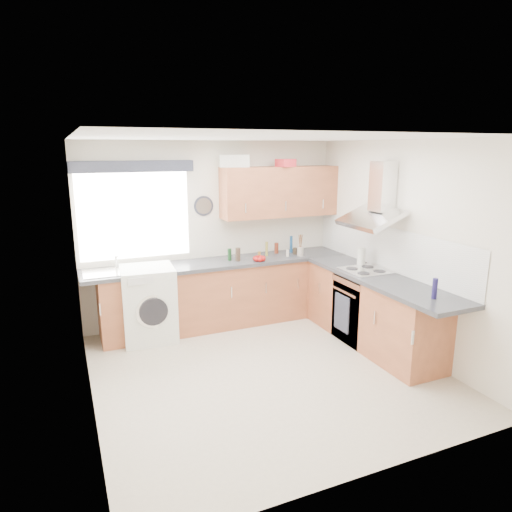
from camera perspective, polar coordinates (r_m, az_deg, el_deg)
name	(u,v)px	position (r m, az deg, el deg)	size (l,w,h in m)	color
ground_plane	(266,371)	(5.20, 1.22, -14.19)	(3.60, 3.60, 0.00)	beige
ceiling	(267,138)	(4.61, 1.38, 14.57)	(3.60, 3.60, 0.02)	white
wall_back	(213,233)	(6.39, -5.44, 2.91)	(3.60, 0.02, 2.50)	silver
wall_front	(375,319)	(3.27, 14.64, -7.69)	(3.60, 0.02, 2.50)	silver
wall_left	(82,281)	(4.34, -20.87, -2.92)	(0.02, 3.60, 2.50)	silver
wall_right	(403,247)	(5.72, 17.92, 1.08)	(0.02, 3.60, 2.50)	silver
window	(135,216)	(6.10, -14.93, 4.87)	(1.40, 0.02, 1.10)	silver
window_blind	(133,166)	(5.96, -15.16, 10.76)	(1.50, 0.18, 0.14)	#262934
splashback	(386,248)	(5.95, 15.92, 0.98)	(0.01, 3.00, 0.54)	white
base_cab_back	(214,296)	(6.30, -5.33, -4.96)	(3.00, 0.58, 0.86)	brown
base_cab_corner	(315,283)	(6.92, 7.40, -3.31)	(0.60, 0.60, 0.86)	brown
base_cab_right	(371,311)	(5.87, 14.24, -6.70)	(0.58, 2.10, 0.86)	brown
worktop_back	(220,263)	(6.19, -4.51, -0.87)	(3.60, 0.62, 0.05)	#2E3034
worktop_right	(381,279)	(5.62, 15.34, -2.81)	(0.62, 2.42, 0.05)	#2E3034
sink	(118,268)	(5.90, -16.84, -1.48)	(0.84, 0.46, 0.10)	silver
oven	(363,308)	(5.98, 13.29, -6.33)	(0.56, 0.58, 0.85)	black
hob_plate	(366,270)	(5.84, 13.54, -1.77)	(0.52, 0.52, 0.01)	silver
extractor_hood	(376,202)	(5.74, 14.81, 6.59)	(0.52, 0.78, 0.66)	silver
upper_cabinets	(280,192)	(6.51, 2.99, 8.03)	(1.70, 0.35, 0.70)	brown
washing_machine	(149,304)	(5.98, -13.27, -5.81)	(0.65, 0.63, 0.95)	silver
wall_clock	(204,206)	(6.28, -6.53, 6.23)	(0.27, 0.27, 0.04)	#262934
casserole	(234,161)	(6.31, -2.77, 11.79)	(0.40, 0.29, 0.16)	silver
storage_box	(286,163)	(6.41, 3.72, 11.54)	(0.23, 0.19, 0.10)	red
utensil_pot	(300,251)	(6.49, 5.56, 0.57)	(0.09, 0.09, 0.13)	gray
kitchen_roll	(361,257)	(6.08, 13.03, -0.08)	(0.11, 0.11, 0.23)	silver
tomato_cluster	(259,258)	(6.17, 0.43, -0.31)	(0.15, 0.15, 0.07)	#A20F0E
jar_0	(230,255)	(6.20, -3.33, 0.18)	(0.05, 0.05, 0.16)	#123316
jar_1	(238,254)	(6.16, -2.27, 0.19)	(0.07, 0.07, 0.18)	#382A1F
jar_2	(259,255)	(6.27, 0.40, 0.09)	(0.04, 0.04, 0.11)	brown
jar_3	(276,248)	(6.62, 2.57, 1.00)	(0.06, 0.06, 0.15)	maroon
jar_4	(291,244)	(6.68, 4.41, 1.48)	(0.04, 0.04, 0.24)	navy
jar_5	(295,251)	(6.59, 4.88, 0.63)	(0.06, 0.06, 0.09)	#33281C
jar_6	(288,253)	(6.44, 3.96, 0.36)	(0.04, 0.04, 0.10)	#C0B1A4
jar_7	(267,249)	(6.46, 1.34, 0.91)	(0.04, 0.04, 0.20)	olive
bottle_0	(435,289)	(4.96, 21.44, -3.81)	(0.05, 0.05, 0.21)	#1B1549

